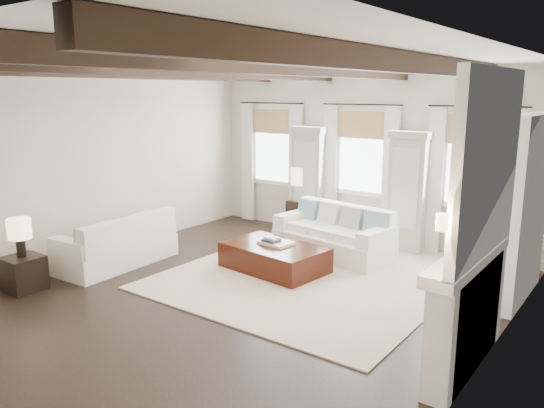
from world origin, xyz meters
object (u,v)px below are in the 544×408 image
Objects in this scene: sofa_back at (335,236)px; sofa_left at (119,245)px; side_table_front at (24,273)px; side_table_back at (300,216)px; ottoman at (274,258)px.

sofa_back is 3.61m from sofa_left.
side_table_back reaches higher than side_table_front.
sofa_back reaches higher than ottoman.
ottoman is 3.67m from side_table_front.
sofa_back reaches higher than side_table_back.
side_table_back is at bearing 74.27° from side_table_front.
sofa_left is 1.53m from side_table_front.
side_table_front reaches higher than ottoman.
sofa_back is 3.28× the size of side_table_back.
sofa_left is 2.54m from ottoman.
side_table_back is at bearing 144.81° from sofa_back.
ottoman is (2.19, 1.29, -0.13)m from sofa_left.
side_table_front is (-0.19, -1.51, -0.10)m from sofa_left.
ottoman is (-0.37, -1.26, -0.14)m from sofa_back.
ottoman is at bearing -106.54° from sofa_back.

